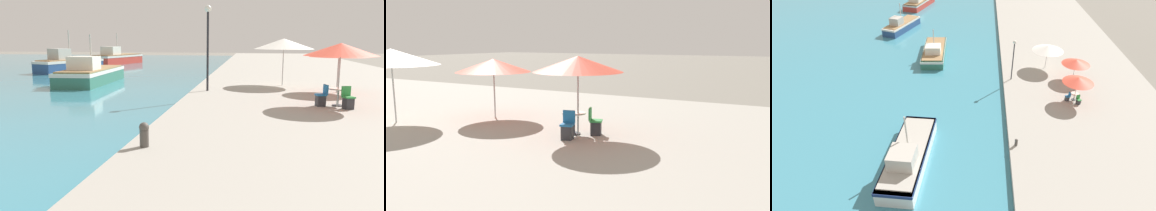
# 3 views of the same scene
# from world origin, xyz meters

# --- Properties ---
(cafe_umbrella_pink) EXTENTS (2.96, 2.96, 2.63)m
(cafe_umbrella_pink) POSITION_xyz_m (6.82, 20.40, 2.91)
(cafe_umbrella_pink) COLOR #B7B7B7
(cafe_umbrella_pink) RESTS_ON quay_promenade
(cafe_umbrella_white) EXTENTS (3.01, 3.01, 2.40)m
(cafe_umbrella_white) POSITION_xyz_m (7.73, 24.83, 2.68)
(cafe_umbrella_white) COLOR #B7B7B7
(cafe_umbrella_white) RESTS_ON quay_promenade
(cafe_umbrella_striped) EXTENTS (3.55, 3.55, 2.83)m
(cafe_umbrella_striped) POSITION_xyz_m (5.11, 27.53, 3.06)
(cafe_umbrella_striped) COLOR #B7B7B7
(cafe_umbrella_striped) RESTS_ON quay_promenade
(cafe_table) EXTENTS (0.80, 0.80, 0.74)m
(cafe_table) POSITION_xyz_m (6.87, 20.59, 1.08)
(cafe_table) COLOR #333338
(cafe_table) RESTS_ON quay_promenade
(cafe_chair_left) EXTENTS (0.51, 0.49, 0.91)m
(cafe_chair_left) POSITION_xyz_m (6.17, 20.42, 0.87)
(cafe_chair_left) COLOR #2D2D33
(cafe_chair_left) RESTS_ON quay_promenade
(cafe_chair_right) EXTENTS (0.52, 0.54, 0.91)m
(cafe_chair_right) POSITION_xyz_m (7.12, 19.91, 0.87)
(cafe_chair_right) COLOR #2D2D33
(cafe_chair_right) RESTS_ON quay_promenade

